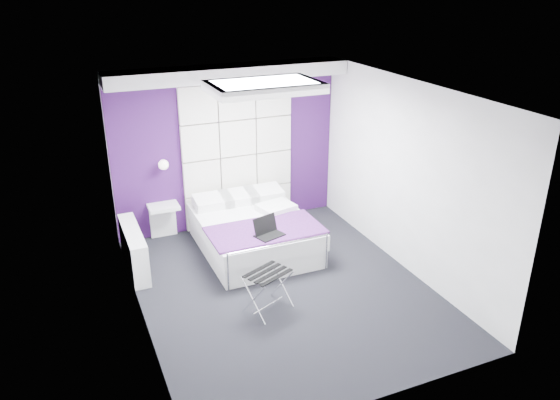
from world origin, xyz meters
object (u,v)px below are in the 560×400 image
object	(u,v)px
bed	(254,232)
nightstand	(163,207)
radiator	(134,249)
wall_lamp	(163,164)
laptop	(268,230)
luggage_rack	(268,291)

from	to	relation	value
bed	nightstand	bearing A→B (deg)	143.77
radiator	wall_lamp	bearing A→B (deg)	49.90
nightstand	laptop	world-z (taller)	laptop
nightstand	laptop	xyz separation A→B (m)	(1.12, -1.47, 0.04)
wall_lamp	bed	xyz separation A→B (m)	(1.08, -0.88, -0.94)
radiator	bed	bearing A→B (deg)	-3.84
bed	wall_lamp	bearing A→B (deg)	141.08
nightstand	laptop	bearing A→B (deg)	-52.63
wall_lamp	radiator	xyz separation A→B (m)	(-0.64, -0.76, -0.92)
radiator	nightstand	bearing A→B (deg)	50.94
wall_lamp	laptop	bearing A→B (deg)	-54.76
laptop	radiator	bearing A→B (deg)	138.57
luggage_rack	laptop	distance (m)	1.05
wall_lamp	nightstand	size ratio (longest dim) A/B	0.33
radiator	bed	size ratio (longest dim) A/B	0.63
radiator	luggage_rack	size ratio (longest dim) A/B	2.28
wall_lamp	luggage_rack	xyz separation A→B (m)	(0.69, -2.42, -0.96)
bed	laptop	xyz separation A→B (m)	(-0.02, -0.63, 0.31)
wall_lamp	bed	size ratio (longest dim) A/B	0.08
bed	luggage_rack	world-z (taller)	bed
luggage_rack	bed	bearing A→B (deg)	51.28
radiator	laptop	bearing A→B (deg)	-23.70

